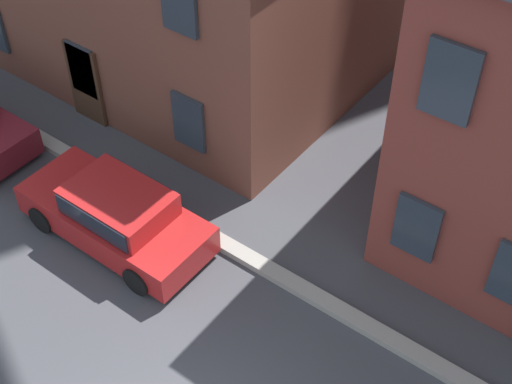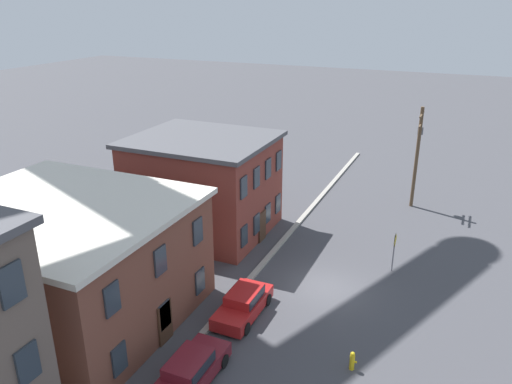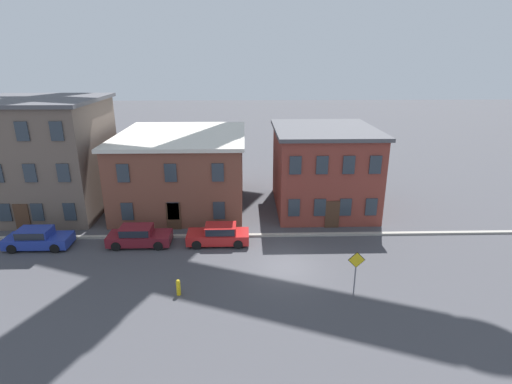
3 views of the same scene
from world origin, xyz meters
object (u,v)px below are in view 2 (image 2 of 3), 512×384
Objects in this scene: car_maroon at (191,369)px; fire_hydrant at (352,361)px; caution_sign at (395,246)px; utility_pole at (417,152)px; car_red at (244,302)px.

car_maroon reaches higher than fire_hydrant.
car_maroon is 1.66× the size of caution_sign.
car_red is at bearing 162.20° from utility_pole.
utility_pole is 21.86m from fire_hydrant.
utility_pole is (19.54, -6.28, 3.93)m from car_red.
utility_pole reaches higher than caution_sign.
caution_sign is 0.32× the size of utility_pole.
car_red is 0.53× the size of utility_pole.
fire_hydrant is (3.78, -6.38, -0.27)m from car_maroon.
car_red reaches higher than fire_hydrant.
caution_sign is 2.76× the size of fire_hydrant.
caution_sign is (8.01, -6.63, 1.02)m from car_red.
utility_pole is (25.23, -6.20, 3.93)m from car_maroon.
car_maroon is at bearing 120.68° from fire_hydrant.
caution_sign is at bearing -25.58° from car_maroon.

